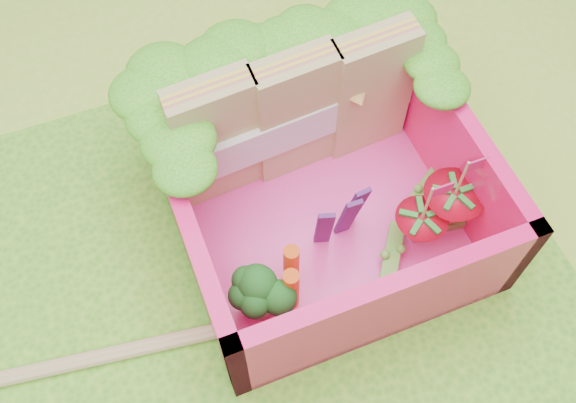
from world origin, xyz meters
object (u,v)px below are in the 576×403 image
(strawberry_right, at_px, (449,209))
(strawberry_left, at_px, (418,230))
(sandwich_stack, at_px, (296,115))
(chopsticks, at_px, (58,366))
(broccoli, at_px, (258,291))
(bento_box, at_px, (323,187))

(strawberry_right, bearing_deg, strawberry_left, -168.11)
(sandwich_stack, bearing_deg, chopsticks, -155.25)
(sandwich_stack, height_order, broccoli, sandwich_stack)
(bento_box, distance_m, broccoli, 0.55)
(strawberry_left, height_order, chopsticks, strawberry_left)
(sandwich_stack, height_order, strawberry_left, sandwich_stack)
(broccoli, xyz_separation_m, strawberry_left, (0.76, 0.04, -0.06))
(chopsticks, bearing_deg, strawberry_right, -0.04)
(broccoli, distance_m, strawberry_left, 0.77)
(sandwich_stack, distance_m, broccoli, 0.82)
(bento_box, bearing_deg, broccoli, -141.76)
(sandwich_stack, xyz_separation_m, broccoli, (-0.44, -0.68, -0.15))
(bento_box, xyz_separation_m, broccoli, (-0.43, -0.34, -0.04))
(strawberry_left, bearing_deg, chopsticks, 178.71)
(sandwich_stack, xyz_separation_m, chopsticks, (-1.30, -0.60, -0.36))
(broccoli, distance_m, strawberry_right, 0.93)
(bento_box, relative_size, broccoli, 3.85)
(bento_box, bearing_deg, sandwich_stack, 89.22)
(sandwich_stack, bearing_deg, strawberry_right, -50.58)
(strawberry_left, bearing_deg, broccoli, -177.16)
(broccoli, relative_size, chopsticks, 0.15)
(broccoli, height_order, chopsticks, broccoli)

